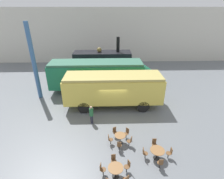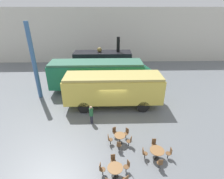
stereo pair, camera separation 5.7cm
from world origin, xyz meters
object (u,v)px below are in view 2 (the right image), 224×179
(cafe_table_near, at_px, (120,137))
(visitor_person, at_px, (91,114))
(cafe_table_mid, at_px, (157,152))
(cafe_chair_0, at_px, (130,141))
(cafe_table_far, at_px, (115,169))
(steam_locomotive, at_px, (103,62))
(streamlined_locomotive, at_px, (103,74))
(passenger_coach_vintage, at_px, (113,87))

(cafe_table_near, distance_m, visitor_person, 3.43)
(cafe_table_mid, relative_size, cafe_chair_0, 1.10)
(cafe_table_far, height_order, visitor_person, visitor_person)
(cafe_table_mid, relative_size, cafe_table_far, 1.03)
(steam_locomotive, distance_m, streamlined_locomotive, 4.53)
(passenger_coach_vintage, distance_m, cafe_chair_0, 6.08)
(passenger_coach_vintage, bearing_deg, cafe_table_near, -86.78)
(cafe_table_far, distance_m, cafe_chair_0, 2.76)
(passenger_coach_vintage, relative_size, visitor_person, 5.49)
(cafe_table_far, distance_m, visitor_person, 5.68)
(steam_locomotive, height_order, cafe_table_far, steam_locomotive)
(cafe_table_mid, xyz_separation_m, cafe_chair_0, (-1.66, 1.17, -0.08))
(steam_locomotive, bearing_deg, cafe_chair_0, -81.04)
(cafe_table_far, relative_size, cafe_chair_0, 1.06)
(cafe_chair_0, xyz_separation_m, visitor_person, (-2.99, 2.88, 0.43))
(cafe_table_far, bearing_deg, streamlined_locomotive, 94.06)
(steam_locomotive, height_order, cafe_table_near, steam_locomotive)
(steam_locomotive, height_order, streamlined_locomotive, steam_locomotive)
(streamlined_locomotive, height_order, passenger_coach_vintage, streamlined_locomotive)
(visitor_person, bearing_deg, cafe_table_near, -47.77)
(steam_locomotive, distance_m, visitor_person, 11.10)
(streamlined_locomotive, distance_m, passenger_coach_vintage, 3.70)
(passenger_coach_vintage, xyz_separation_m, cafe_table_near, (0.31, -5.45, -1.47))
(streamlined_locomotive, xyz_separation_m, cafe_table_mid, (3.68, -10.53, -1.52))
(streamlined_locomotive, height_order, cafe_table_far, streamlined_locomotive)
(steam_locomotive, distance_m, cafe_table_mid, 15.62)
(passenger_coach_vintage, xyz_separation_m, cafe_table_mid, (2.67, -6.97, -1.45))
(steam_locomotive, xyz_separation_m, cafe_chair_0, (2.19, -13.89, -1.62))
(visitor_person, bearing_deg, cafe_table_far, -71.37)
(streamlined_locomotive, bearing_deg, visitor_person, -98.50)
(passenger_coach_vintage, distance_m, visitor_person, 3.70)
(cafe_table_near, bearing_deg, visitor_person, 132.23)
(streamlined_locomotive, distance_m, cafe_chair_0, 9.71)
(passenger_coach_vintage, height_order, cafe_table_mid, passenger_coach_vintage)
(cafe_table_mid, relative_size, visitor_person, 0.56)
(streamlined_locomotive, bearing_deg, cafe_chair_0, -77.81)
(cafe_table_near, distance_m, cafe_table_far, 2.89)
(cafe_table_mid, bearing_deg, streamlined_locomotive, 109.29)
(passenger_coach_vintage, height_order, visitor_person, passenger_coach_vintage)
(steam_locomotive, xyz_separation_m, passenger_coach_vintage, (1.18, -8.09, -0.09))
(passenger_coach_vintage, height_order, cafe_table_far, passenger_coach_vintage)
(visitor_person, bearing_deg, passenger_coach_vintage, 55.81)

